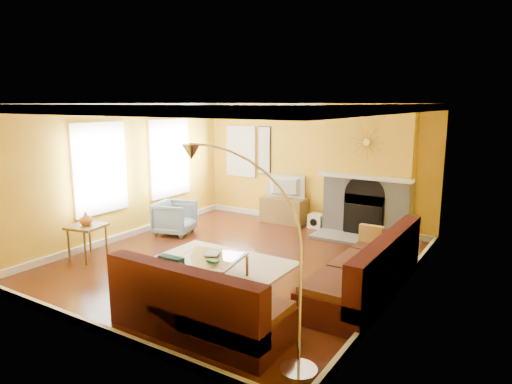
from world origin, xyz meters
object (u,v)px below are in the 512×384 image
Objects in this scene: sectional_sofa at (286,263)px; media_console at (284,210)px; side_table at (88,242)px; arc_lamp at (248,257)px; armchair at (175,218)px; coffee_table at (209,269)px.

media_console is at bearing 119.03° from sectional_sofa.
side_table is 4.36m from arc_lamp.
armchair reaches higher than side_table.
coffee_table is at bearing -79.27° from media_console.
side_table reaches higher than coffee_table.
media_console is 4.39m from side_table.
media_console is at bearing 66.83° from side_table.
arc_lamp reaches higher than media_console.
coffee_table is 3.75m from media_console.
armchair is (-1.49, -2.03, 0.06)m from media_console.
sectional_sofa is at bearing 9.10° from side_table.
media_console is 0.46× the size of arc_lamp.
side_table is (-3.64, -0.58, -0.14)m from sectional_sofa.
coffee_table is 2.46m from arc_lamp.
media_console is at bearing 114.80° from arc_lamp.
armchair is at bearing 143.06° from coffee_table.
side_table is at bearing -171.74° from coffee_table.
side_table is at bearing -113.17° from media_console.
side_table is (-1.73, -4.03, 0.02)m from media_console.
coffee_table is at bearing -169.22° from sectional_sofa.
media_console is (-1.91, 3.45, -0.16)m from sectional_sofa.
arc_lamp is (0.48, -1.73, 0.69)m from sectional_sofa.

